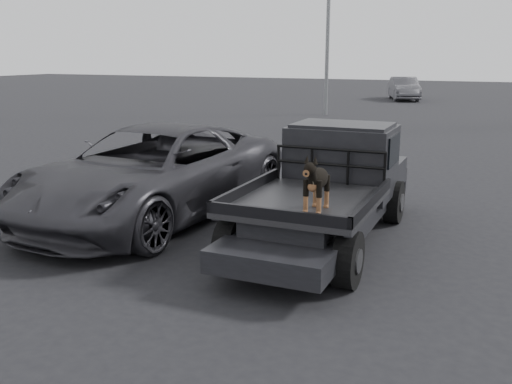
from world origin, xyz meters
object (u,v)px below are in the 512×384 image
at_px(flatbed_ute, 325,213).
at_px(distant_car_a, 404,88).
at_px(dog, 317,183).
at_px(parked_suv, 153,173).

xyz_separation_m(flatbed_ute, distant_car_a, (-3.68, 29.76, 0.27)).
height_order(dog, distant_car_a, dog).
relative_size(flatbed_ute, parked_suv, 0.90).
bearing_deg(parked_suv, flatbed_ute, 2.06).
relative_size(dog, distant_car_a, 0.17).
height_order(flatbed_ute, parked_suv, parked_suv).
xyz_separation_m(flatbed_ute, parked_suv, (-3.31, 0.10, 0.38)).
xyz_separation_m(parked_suv, distant_car_a, (-0.37, 29.66, -0.10)).
relative_size(flatbed_ute, distant_car_a, 1.22).
xyz_separation_m(flatbed_ute, dog, (0.31, -1.46, 0.83)).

